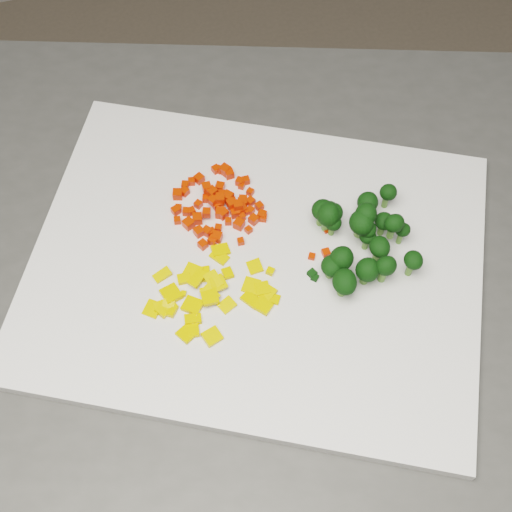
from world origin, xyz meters
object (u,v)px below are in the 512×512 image
object	(u,v)px
counter_block	(257,387)
broccoli_pile	(367,234)
carrot_pile	(219,201)
pepper_pile	(211,295)
cutting_board	(256,264)

from	to	relation	value
counter_block	broccoli_pile	xyz separation A→B (m)	(0.11, -0.04, 0.49)
counter_block	carrot_pile	size ratio (longest dim) A/B	8.36
carrot_pile	pepper_pile	size ratio (longest dim) A/B	0.86
cutting_board	pepper_pile	size ratio (longest dim) A/B	3.88
counter_block	cutting_board	bearing A→B (deg)	-109.43
counter_block	carrot_pile	distance (m)	0.48
cutting_board	broccoli_pile	bearing A→B (deg)	-8.21
counter_block	cutting_board	distance (m)	0.46
carrot_pile	broccoli_pile	distance (m)	0.17
cutting_board	carrot_pile	world-z (taller)	carrot_pile
cutting_board	carrot_pile	distance (m)	0.08
counter_block	cutting_board	size ratio (longest dim) A/B	1.86
counter_block	pepper_pile	distance (m)	0.48
carrot_pile	pepper_pile	xyz separation A→B (m)	(-0.04, -0.11, -0.01)
carrot_pile	broccoli_pile	size ratio (longest dim) A/B	0.83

